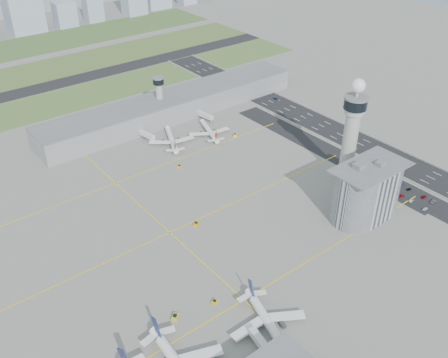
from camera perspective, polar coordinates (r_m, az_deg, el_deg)
ground at (r=263.89m, az=4.73°, el=-5.98°), size 1000.00×1000.00×0.00m
grass_strip_0 at (r=425.82m, az=-18.43°, el=8.33°), size 480.00×50.00×0.08m
grass_strip_1 at (r=492.79m, az=-21.79°, el=10.95°), size 480.00×60.00×0.08m
runway at (r=458.54m, az=-20.21°, el=9.72°), size 480.00×22.00×0.10m
highway at (r=340.44m, az=19.22°, el=1.87°), size 28.00×500.00×0.10m
barrier_left at (r=329.65m, az=17.85°, el=1.19°), size 0.60×500.00×1.20m
barrier_right at (r=350.94m, az=20.54°, el=2.65°), size 0.60×500.00×1.20m
landside_road at (r=317.39m, az=18.09°, el=-0.28°), size 18.00×260.00×0.08m
parking_lot at (r=310.88m, az=19.63°, el=-1.35°), size 20.00×44.00×0.10m
taxiway_line_h_0 at (r=227.55m, az=2.27°, el=-13.65°), size 260.00×0.60×0.01m
taxiway_line_h_1 at (r=263.62m, az=-6.21°, el=-6.13°), size 260.00×0.60×0.01m
taxiway_line_h_2 at (r=307.26m, az=-12.30°, el=-0.48°), size 260.00×0.60×0.01m
taxiway_line_v at (r=263.62m, az=-6.21°, el=-6.13°), size 0.60×260.00×0.01m
control_tower at (r=295.99m, az=14.41°, el=5.72°), size 14.00×14.00×64.50m
secondary_tower at (r=374.29m, az=-7.40°, el=9.57°), size 8.60×8.60×31.90m
admin_building at (r=276.51m, az=15.98°, el=-1.37°), size 42.00×24.00×33.50m
terminal_pier at (r=381.82m, az=-5.84°, el=8.37°), size 210.00×32.00×15.80m
airplane_near_c at (r=213.05m, az=5.21°, el=-15.75°), size 43.60×47.76×11.22m
airplane_far_a at (r=343.05m, az=-6.05°, el=4.89°), size 44.06×46.94×10.45m
airplane_far_b at (r=352.83m, az=-1.72°, el=5.85°), size 39.62×42.96×9.87m
jet_bridge_near_2 at (r=204.92m, az=5.27°, el=-19.64°), size 5.39×14.31×5.70m
jet_bridge_far_0 at (r=354.51m, az=-9.52°, el=5.14°), size 5.39×14.31×5.70m
jet_bridge_far_1 at (r=377.82m, az=-2.93°, el=7.38°), size 5.39×14.31×5.70m
tug_1 at (r=220.43m, az=-5.62°, el=-15.40°), size 4.38×4.26×2.11m
tug_2 at (r=225.63m, az=-1.07°, el=-13.84°), size 3.18×2.55×1.62m
tug_3 at (r=267.00m, az=-3.17°, el=-5.12°), size 3.93×3.70×1.88m
tug_4 at (r=316.66m, az=-5.12°, el=1.47°), size 3.23×3.46×1.66m
tug_5 at (r=351.94m, az=1.23°, el=5.06°), size 3.80×4.11×1.97m
car_lot_0 at (r=299.60m, az=22.00°, el=-3.17°), size 3.86×1.86×1.27m
car_lot_1 at (r=303.85m, az=20.66°, el=-2.31°), size 3.93×1.77×1.25m
car_lot_2 at (r=306.02m, az=19.60°, el=-1.81°), size 4.26×2.40×1.12m
car_lot_3 at (r=308.07m, az=18.67°, el=-1.37°), size 3.95×1.95×1.10m
car_lot_4 at (r=312.00m, az=17.48°, el=-0.65°), size 3.59×1.53×1.21m
car_lot_5 at (r=312.84m, az=16.91°, el=-0.46°), size 3.51×1.68×1.11m
car_lot_6 at (r=307.76m, az=22.81°, el=-2.35°), size 4.77×2.39×1.30m
car_lot_7 at (r=309.81m, az=21.90°, el=-1.88°), size 4.35×2.06×1.23m
car_lot_8 at (r=313.57m, az=20.39°, el=-1.09°), size 3.53×1.85×1.15m
car_lot_9 at (r=316.32m, az=19.55°, el=-0.59°), size 3.81×1.78×1.21m
car_lot_10 at (r=318.13m, az=19.07°, el=-0.29°), size 4.38×2.56×1.14m
car_lot_11 at (r=321.22m, az=17.88°, el=0.29°), size 3.92×1.60×1.14m
car_hw_1 at (r=360.61m, az=14.09°, el=4.67°), size 1.83×3.88×1.23m
car_hw_2 at (r=411.67m, az=5.94°, el=9.11°), size 2.17×4.06×1.09m
car_hw_4 at (r=443.65m, az=-0.37°, el=11.08°), size 1.53×3.44×1.15m
skyline_bldg_9 at (r=620.08m, az=-22.12°, el=18.12°), size 36.96×29.57×62.11m
skyline_bldg_10 at (r=629.50m, az=-17.73°, el=17.49°), size 23.01×18.41×27.75m
skyline_bldg_11 at (r=640.80m, az=-14.80°, el=18.70°), size 20.22×16.18×38.97m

